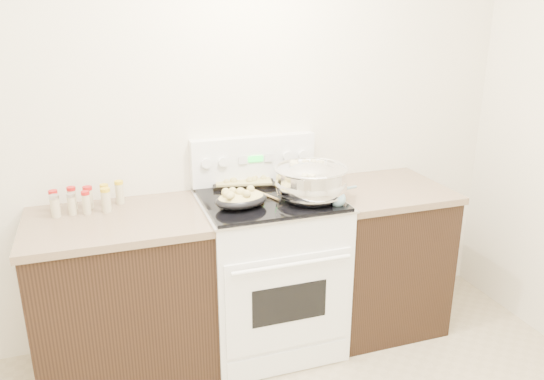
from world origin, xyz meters
name	(u,v)px	position (x,y,z in m)	size (l,w,h in m)	color
room_shell	(314,107)	(0.00, 0.00, 1.70)	(4.10, 3.60, 2.75)	silver
counter_left	(124,296)	(-0.48, 1.43, 0.46)	(0.93, 0.67, 0.92)	black
counter_right	(378,256)	(1.08, 1.43, 0.46)	(0.73, 0.67, 0.92)	black
kitchen_range	(269,269)	(0.35, 1.42, 0.49)	(0.78, 0.73, 1.22)	white
mixing_bowl	(311,183)	(0.56, 1.31, 1.04)	(0.42, 0.42, 0.24)	silver
roasting_pan	(241,199)	(0.15, 1.31, 0.99)	(0.32, 0.25, 0.11)	black
baking_sheet	(243,181)	(0.28, 1.70, 0.96)	(0.41, 0.32, 0.06)	black
wooden_spoon	(261,197)	(0.30, 1.40, 0.95)	(0.12, 0.26, 0.04)	tan
blue_ladle	(338,198)	(0.66, 1.19, 0.98)	(0.24, 0.21, 0.11)	#7EA8BC
spice_jars	(85,199)	(-0.62, 1.59, 0.98)	(0.38, 0.15, 0.13)	#BFB28C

